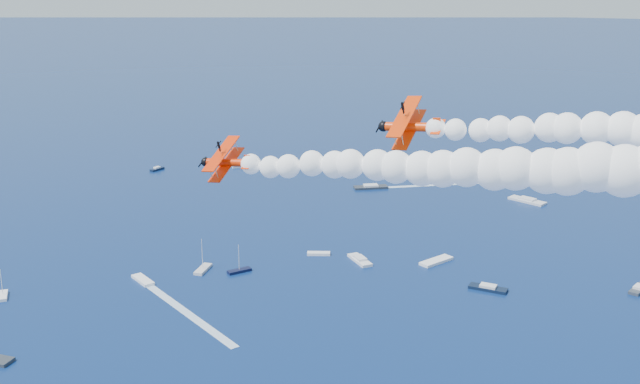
# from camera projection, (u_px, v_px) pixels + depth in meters

# --- Properties ---
(biplane_lead) EXTENTS (9.63, 11.60, 9.19)m
(biplane_lead) POSITION_uv_depth(u_px,v_px,m) (411.00, 127.00, 96.03)
(biplane_lead) COLOR #FB3705
(biplane_trail) EXTENTS (7.73, 9.45, 7.59)m
(biplane_trail) POSITION_uv_depth(u_px,v_px,m) (228.00, 163.00, 94.93)
(biplane_trail) COLOR #FF2F05
(smoke_trail_trail) EXTENTS (55.73, 14.02, 10.07)m
(smoke_trail_trail) POSITION_uv_depth(u_px,v_px,m) (456.00, 167.00, 84.65)
(smoke_trail_trail) COLOR white
(spectator_boats) EXTENTS (223.54, 173.84, 0.70)m
(spectator_boats) POSITION_uv_depth(u_px,v_px,m) (433.00, 257.00, 201.65)
(spectator_boats) COLOR black
(spectator_boats) RESTS_ON ground
(boat_wakes) EXTENTS (148.85, 161.47, 0.04)m
(boat_wakes) POSITION_uv_depth(u_px,v_px,m) (458.00, 285.00, 184.86)
(boat_wakes) COLOR white
(boat_wakes) RESTS_ON ground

